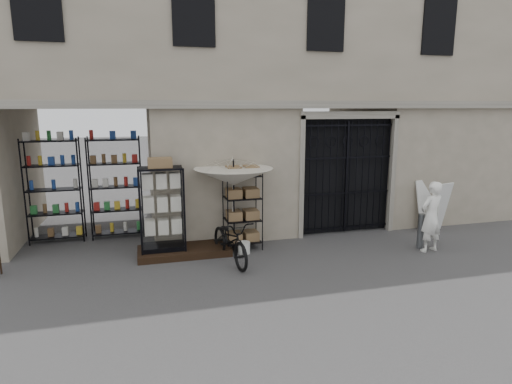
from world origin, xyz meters
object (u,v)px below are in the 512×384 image
object	(u,v)px
display_cabinet	(162,213)
white_bucket	(244,248)
steel_bollard	(421,231)
shopkeeper	(428,251)
wire_rack	(242,211)
easel_sign	(433,206)
bicycle	(231,262)
market_umbrella	(234,172)

from	to	relation	value
display_cabinet	white_bucket	distance (m)	1.94
steel_bollard	shopkeeper	world-z (taller)	steel_bollard
white_bucket	steel_bollard	world-z (taller)	steel_bollard
wire_rack	display_cabinet	bearing A→B (deg)	-166.82
wire_rack	shopkeeper	bearing A→B (deg)	-7.31
easel_sign	white_bucket	bearing A→B (deg)	168.56
display_cabinet	easel_sign	xyz separation A→B (m)	(6.89, 0.14, -0.29)
bicycle	easel_sign	distance (m)	5.66
white_bucket	steel_bollard	size ratio (longest dim) A/B	0.33
display_cabinet	market_umbrella	xyz separation A→B (m)	(1.57, -0.00, 0.83)
wire_rack	bicycle	distance (m)	1.28
display_cabinet	shopkeeper	size ratio (longest dim) A/B	1.22
market_umbrella	bicycle	size ratio (longest dim) A/B	1.39
shopkeeper	easel_sign	xyz separation A→B (m)	(1.09, 1.38, 0.66)
wire_rack	steel_bollard	distance (m)	4.11
bicycle	easel_sign	bearing A→B (deg)	-1.17
white_bucket	easel_sign	distance (m)	5.21
steel_bollard	easel_sign	xyz separation A→B (m)	(1.16, 1.15, 0.26)
bicycle	steel_bollard	world-z (taller)	bicycle
steel_bollard	bicycle	bearing A→B (deg)	176.50
easel_sign	display_cabinet	bearing A→B (deg)	164.79
display_cabinet	steel_bollard	xyz separation A→B (m)	(5.73, -1.01, -0.55)
white_bucket	shopkeeper	world-z (taller)	white_bucket
display_cabinet	shopkeeper	distance (m)	6.00
steel_bollard	easel_sign	size ratio (longest dim) A/B	0.63
market_umbrella	bicycle	distance (m)	1.95
shopkeeper	easel_sign	size ratio (longest dim) A/B	1.24
white_bucket	bicycle	xyz separation A→B (m)	(-0.40, -0.44, -0.13)
display_cabinet	bicycle	distance (m)	1.80
display_cabinet	easel_sign	size ratio (longest dim) A/B	1.52
market_umbrella	white_bucket	distance (m)	1.69
bicycle	steel_bollard	size ratio (longest dim) A/B	2.21
wire_rack	shopkeeper	world-z (taller)	wire_rack
wire_rack	market_umbrella	bearing A→B (deg)	-149.35
white_bucket	bicycle	distance (m)	0.60
steel_bollard	shopkeeper	size ratio (longest dim) A/B	0.51
shopkeeper	easel_sign	world-z (taller)	easel_sign
market_umbrella	white_bucket	size ratio (longest dim) A/B	9.17
display_cabinet	steel_bollard	size ratio (longest dim) A/B	2.41
wire_rack	white_bucket	world-z (taller)	wire_rack
market_umbrella	white_bucket	bearing A→B (deg)	-62.97
market_umbrella	bicycle	xyz separation A→B (m)	(-0.24, -0.74, -1.79)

